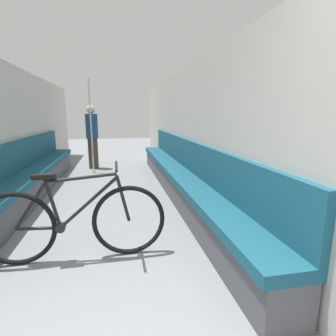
% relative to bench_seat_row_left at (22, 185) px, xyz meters
% --- Properties ---
extents(wall_right, '(0.10, 10.76, 2.19)m').
position_rel_bench_seat_row_left_xyz_m(wall_right, '(2.73, -0.06, 0.78)').
color(wall_right, beige).
rests_on(wall_right, ground).
extents(bench_seat_row_left, '(0.43, 6.09, 0.96)m').
position_rel_bench_seat_row_left_xyz_m(bench_seat_row_left, '(0.00, 0.00, 0.00)').
color(bench_seat_row_left, '#4C4C51').
rests_on(bench_seat_row_left, ground).
extents(bench_seat_row_right, '(0.43, 6.09, 0.96)m').
position_rel_bench_seat_row_left_xyz_m(bench_seat_row_right, '(2.50, 0.00, 0.00)').
color(bench_seat_row_right, '#4C4C51').
rests_on(bench_seat_row_right, ground).
extents(bicycle, '(1.74, 0.46, 0.92)m').
position_rel_bench_seat_row_left_xyz_m(bicycle, '(1.02, -1.80, 0.06)').
color(bicycle, black).
rests_on(bicycle, ground).
extents(grab_pole_near, '(0.08, 0.08, 2.17)m').
position_rel_bench_seat_row_left_xyz_m(grab_pole_near, '(0.88, 2.14, 0.74)').
color(grab_pole_near, gray).
rests_on(grab_pole_near, ground).
extents(passenger_standing, '(0.30, 0.30, 1.60)m').
position_rel_bench_seat_row_left_xyz_m(passenger_standing, '(0.85, 2.68, 0.51)').
color(passenger_standing, '#473828').
rests_on(passenger_standing, ground).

